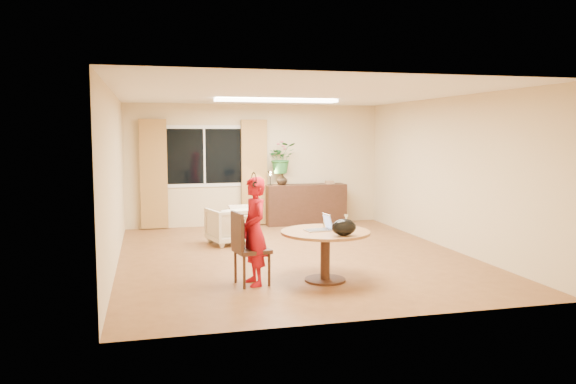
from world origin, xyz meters
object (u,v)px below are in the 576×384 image
object	(u,v)px
dining_chair	(252,248)
armchair	(229,225)
child	(254,231)
dining_table	(325,242)
sideboard	(306,204)

from	to	relation	value
dining_chair	armchair	size ratio (longest dim) A/B	1.34
child	dining_table	bearing A→B (deg)	78.11
dining_table	dining_chair	distance (m)	0.99
dining_table	sideboard	world-z (taller)	sideboard
dining_chair	child	bearing A→B (deg)	-34.78
dining_table	armchair	bearing A→B (deg)	107.23
dining_chair	child	xyz separation A→B (m)	(0.03, -0.01, 0.23)
dining_chair	armchair	xyz separation A→B (m)	(0.10, 2.80, -0.15)
dining_table	dining_chair	bearing A→B (deg)	176.53
dining_table	child	xyz separation A→B (m)	(-0.96, 0.05, 0.17)
sideboard	dining_chair	bearing A→B (deg)	-114.01
sideboard	dining_table	bearing A→B (deg)	-102.71
dining_table	armchair	xyz separation A→B (m)	(-0.89, 2.86, -0.21)
dining_table	sideboard	xyz separation A→B (m)	(1.04, 4.61, -0.10)
dining_chair	sideboard	distance (m)	4.98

